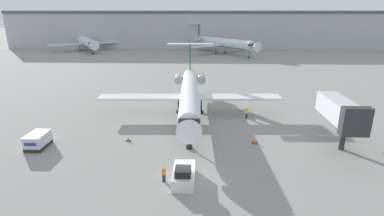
{
  "coord_description": "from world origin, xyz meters",
  "views": [
    {
      "loc": [
        1.5,
        -26.88,
        16.36
      ],
      "look_at": [
        0.0,
        12.79,
        3.61
      ],
      "focal_mm": 28.0,
      "sensor_mm": 36.0,
      "label": 1
    }
  ],
  "objects_px": {
    "airplane_main": "(190,94)",
    "pushback_tug": "(184,175)",
    "worker_by_wing": "(247,113)",
    "jet_bridge": "(341,112)",
    "luggage_cart": "(38,140)",
    "airplane_parked_far_right": "(223,43)",
    "airplane_parked_far_left": "(86,42)",
    "worker_near_tug": "(164,174)",
    "traffic_cone_right": "(255,141)",
    "traffic_cone_left": "(128,139)"
  },
  "relations": [
    {
      "from": "airplane_main",
      "to": "jet_bridge",
      "type": "relative_size",
      "value": 3.4
    },
    {
      "from": "traffic_cone_right",
      "to": "airplane_parked_far_right",
      "type": "height_order",
      "value": "airplane_parked_far_right"
    },
    {
      "from": "traffic_cone_left",
      "to": "airplane_parked_far_left",
      "type": "distance_m",
      "value": 105.03
    },
    {
      "from": "pushback_tug",
      "to": "jet_bridge",
      "type": "relative_size",
      "value": 0.49
    },
    {
      "from": "traffic_cone_right",
      "to": "airplane_parked_far_left",
      "type": "height_order",
      "value": "airplane_parked_far_left"
    },
    {
      "from": "pushback_tug",
      "to": "traffic_cone_right",
      "type": "bearing_deg",
      "value": 47.63
    },
    {
      "from": "worker_near_tug",
      "to": "worker_by_wing",
      "type": "relative_size",
      "value": 0.94
    },
    {
      "from": "worker_near_tug",
      "to": "worker_by_wing",
      "type": "bearing_deg",
      "value": 60.6
    },
    {
      "from": "airplane_parked_far_left",
      "to": "jet_bridge",
      "type": "distance_m",
      "value": 118.52
    },
    {
      "from": "worker_near_tug",
      "to": "airplane_parked_far_left",
      "type": "height_order",
      "value": "airplane_parked_far_left"
    },
    {
      "from": "jet_bridge",
      "to": "worker_near_tug",
      "type": "bearing_deg",
      "value": -155.11
    },
    {
      "from": "traffic_cone_left",
      "to": "airplane_main",
      "type": "bearing_deg",
      "value": 54.92
    },
    {
      "from": "worker_by_wing",
      "to": "traffic_cone_right",
      "type": "relative_size",
      "value": 2.52
    },
    {
      "from": "airplane_main",
      "to": "jet_bridge",
      "type": "xyz_separation_m",
      "value": [
        19.5,
        -10.98,
        0.81
      ]
    },
    {
      "from": "airplane_main",
      "to": "jet_bridge",
      "type": "height_order",
      "value": "airplane_main"
    },
    {
      "from": "airplane_parked_far_right",
      "to": "pushback_tug",
      "type": "bearing_deg",
      "value": -95.63
    },
    {
      "from": "worker_by_wing",
      "to": "jet_bridge",
      "type": "height_order",
      "value": "jet_bridge"
    },
    {
      "from": "airplane_parked_far_left",
      "to": "worker_near_tug",
      "type": "bearing_deg",
      "value": -65.58
    },
    {
      "from": "pushback_tug",
      "to": "airplane_parked_far_right",
      "type": "xyz_separation_m",
      "value": [
        9.74,
        98.76,
        3.56
      ]
    },
    {
      "from": "airplane_main",
      "to": "airplane_parked_far_right",
      "type": "distance_m",
      "value": 78.72
    },
    {
      "from": "worker_near_tug",
      "to": "traffic_cone_right",
      "type": "xyz_separation_m",
      "value": [
        10.71,
        9.68,
        -0.53
      ]
    },
    {
      "from": "airplane_main",
      "to": "pushback_tug",
      "type": "distance_m",
      "value": 20.88
    },
    {
      "from": "luggage_cart",
      "to": "airplane_parked_far_left",
      "type": "height_order",
      "value": "airplane_parked_far_left"
    },
    {
      "from": "worker_by_wing",
      "to": "jet_bridge",
      "type": "distance_m",
      "value": 14.44
    },
    {
      "from": "worker_near_tug",
      "to": "jet_bridge",
      "type": "height_order",
      "value": "jet_bridge"
    },
    {
      "from": "traffic_cone_right",
      "to": "airplane_parked_far_left",
      "type": "bearing_deg",
      "value": 121.42
    },
    {
      "from": "worker_by_wing",
      "to": "traffic_cone_right",
      "type": "bearing_deg",
      "value": -91.1
    },
    {
      "from": "jet_bridge",
      "to": "pushback_tug",
      "type": "bearing_deg",
      "value": -153.19
    },
    {
      "from": "pushback_tug",
      "to": "airplane_main",
      "type": "bearing_deg",
      "value": 90.85
    },
    {
      "from": "luggage_cart",
      "to": "jet_bridge",
      "type": "height_order",
      "value": "jet_bridge"
    },
    {
      "from": "airplane_main",
      "to": "pushback_tug",
      "type": "relative_size",
      "value": 6.95
    },
    {
      "from": "luggage_cart",
      "to": "traffic_cone_right",
      "type": "relative_size",
      "value": 4.77
    },
    {
      "from": "airplane_parked_far_left",
      "to": "jet_bridge",
      "type": "height_order",
      "value": "airplane_parked_far_left"
    },
    {
      "from": "luggage_cart",
      "to": "traffic_cone_left",
      "type": "bearing_deg",
      "value": 12.31
    },
    {
      "from": "worker_by_wing",
      "to": "airplane_parked_far_left",
      "type": "bearing_deg",
      "value": 124.25
    },
    {
      "from": "luggage_cart",
      "to": "airplane_parked_far_left",
      "type": "distance_m",
      "value": 103.41
    },
    {
      "from": "pushback_tug",
      "to": "jet_bridge",
      "type": "distance_m",
      "value": 21.82
    },
    {
      "from": "worker_by_wing",
      "to": "airplane_parked_far_left",
      "type": "height_order",
      "value": "airplane_parked_far_left"
    },
    {
      "from": "worker_near_tug",
      "to": "airplane_parked_far_right",
      "type": "distance_m",
      "value": 99.64
    },
    {
      "from": "worker_near_tug",
      "to": "traffic_cone_left",
      "type": "relative_size",
      "value": 2.6
    },
    {
      "from": "traffic_cone_left",
      "to": "jet_bridge",
      "type": "bearing_deg",
      "value": 0.05
    },
    {
      "from": "airplane_main",
      "to": "worker_by_wing",
      "type": "relative_size",
      "value": 17.91
    },
    {
      "from": "airplane_parked_far_right",
      "to": "jet_bridge",
      "type": "distance_m",
      "value": 89.56
    },
    {
      "from": "traffic_cone_left",
      "to": "airplane_parked_far_left",
      "type": "bearing_deg",
      "value": 113.63
    },
    {
      "from": "pushback_tug",
      "to": "traffic_cone_right",
      "type": "height_order",
      "value": "pushback_tug"
    },
    {
      "from": "worker_by_wing",
      "to": "jet_bridge",
      "type": "xyz_separation_m",
      "value": [
        10.29,
        -9.5,
        3.5
      ]
    },
    {
      "from": "luggage_cart",
      "to": "pushback_tug",
      "type": "bearing_deg",
      "value": -21.09
    },
    {
      "from": "pushback_tug",
      "to": "airplane_parked_far_left",
      "type": "bearing_deg",
      "value": 115.33
    },
    {
      "from": "airplane_main",
      "to": "pushback_tug",
      "type": "bearing_deg",
      "value": -89.15
    },
    {
      "from": "luggage_cart",
      "to": "airplane_parked_far_right",
      "type": "bearing_deg",
      "value": 72.6
    }
  ]
}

